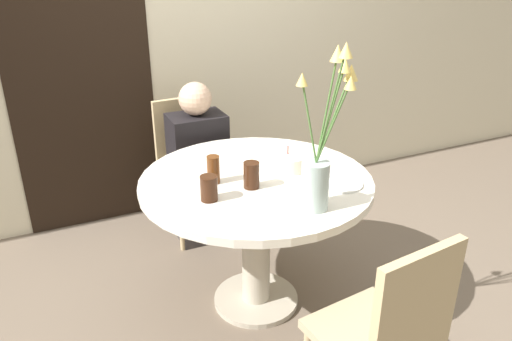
% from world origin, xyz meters
% --- Properties ---
extents(ground_plane, '(16.00, 16.00, 0.00)m').
position_xyz_m(ground_plane, '(0.00, 0.00, 0.00)').
color(ground_plane, '#6B5B4C').
extents(wall_back, '(8.00, 0.05, 2.60)m').
position_xyz_m(wall_back, '(0.00, 1.32, 1.30)').
color(wall_back, beige).
rests_on(wall_back, ground_plane).
extents(doorway_panel, '(0.90, 0.01, 2.05)m').
position_xyz_m(doorway_panel, '(-0.62, 1.29, 1.02)').
color(doorway_panel, black).
rests_on(doorway_panel, ground_plane).
extents(dining_table, '(1.14, 1.14, 0.75)m').
position_xyz_m(dining_table, '(0.00, 0.00, 0.59)').
color(dining_table, silver).
rests_on(dining_table, ground_plane).
extents(chair_left_flank, '(0.42, 0.42, 0.89)m').
position_xyz_m(chair_left_flank, '(-0.05, 0.92, 0.50)').
color(chair_left_flank, tan).
rests_on(chair_left_flank, ground_plane).
extents(chair_right_flank, '(0.44, 0.44, 0.89)m').
position_xyz_m(chair_right_flank, '(0.10, -0.92, 0.50)').
color(chair_right_flank, tan).
rests_on(chair_right_flank, ground_plane).
extents(birthday_cake, '(0.21, 0.21, 0.12)m').
position_xyz_m(birthday_cake, '(0.20, 0.04, 0.78)').
color(birthday_cake, white).
rests_on(birthday_cake, dining_table).
extents(flower_vase, '(0.24, 0.19, 0.72)m').
position_xyz_m(flower_vase, '(0.11, -0.39, 0.98)').
color(flower_vase, '#9EB2AD').
rests_on(flower_vase, dining_table).
extents(side_plate, '(0.20, 0.20, 0.01)m').
position_xyz_m(side_plate, '(0.34, -0.24, 0.75)').
color(side_plate, white).
rests_on(side_plate, dining_table).
extents(drink_glass_0, '(0.08, 0.08, 0.12)m').
position_xyz_m(drink_glass_0, '(-0.29, -0.12, 0.80)').
color(drink_glass_0, '#33190C').
rests_on(drink_glass_0, dining_table).
extents(drink_glass_1, '(0.06, 0.06, 0.14)m').
position_xyz_m(drink_glass_1, '(-0.21, 0.04, 0.81)').
color(drink_glass_1, '#51280F').
rests_on(drink_glass_1, dining_table).
extents(drink_glass_2, '(0.08, 0.08, 0.13)m').
position_xyz_m(drink_glass_2, '(-0.06, -0.08, 0.81)').
color(drink_glass_2, '#33190C').
rests_on(drink_glass_2, dining_table).
extents(person_guest, '(0.34, 0.24, 1.05)m').
position_xyz_m(person_guest, '(-0.04, 0.76, 0.49)').
color(person_guest, '#383333').
rests_on(person_guest, ground_plane).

